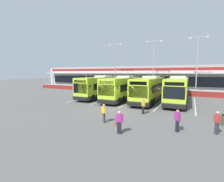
# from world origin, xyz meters

# --- Properties ---
(ground_plane) EXTENTS (200.00, 200.00, 0.00)m
(ground_plane) POSITION_xyz_m (0.00, 0.00, 0.00)
(ground_plane) COLOR #605E5B
(terminal_building) EXTENTS (70.00, 13.00, 6.00)m
(terminal_building) POSITION_xyz_m (-0.00, 26.91, 3.01)
(terminal_building) COLOR #B7B7B2
(terminal_building) RESTS_ON ground
(red_barrier_wall) EXTENTS (60.00, 0.40, 1.10)m
(red_barrier_wall) POSITION_xyz_m (0.00, 14.50, 0.56)
(red_barrier_wall) COLOR maroon
(red_barrier_wall) RESTS_ON ground
(coach_bus_leftmost) EXTENTS (2.99, 12.17, 3.78)m
(coach_bus_leftmost) POSITION_xyz_m (-6.46, 6.40, 1.79)
(coach_bus_leftmost) COLOR #B7DB2D
(coach_bus_leftmost) RESTS_ON ground
(coach_bus_left_centre) EXTENTS (2.99, 12.17, 3.78)m
(coach_bus_left_centre) POSITION_xyz_m (-1.90, 5.72, 1.79)
(coach_bus_left_centre) COLOR #B7DB2D
(coach_bus_left_centre) RESTS_ON ground
(coach_bus_centre) EXTENTS (2.99, 12.17, 3.78)m
(coach_bus_centre) POSITION_xyz_m (2.21, 5.91, 1.79)
(coach_bus_centre) COLOR #B7DB2D
(coach_bus_centre) RESTS_ON ground
(coach_bus_right_centre) EXTENTS (2.99, 12.17, 3.78)m
(coach_bus_right_centre) POSITION_xyz_m (6.09, 6.59, 1.79)
(coach_bus_right_centre) COLOR #B7DB2D
(coach_bus_right_centre) RESTS_ON ground
(bay_stripe_far_west) EXTENTS (0.14, 13.00, 0.01)m
(bay_stripe_far_west) POSITION_xyz_m (-8.40, 6.00, 0.00)
(bay_stripe_far_west) COLOR silver
(bay_stripe_far_west) RESTS_ON ground
(bay_stripe_west) EXTENTS (0.14, 13.00, 0.01)m
(bay_stripe_west) POSITION_xyz_m (-4.20, 6.00, 0.00)
(bay_stripe_west) COLOR silver
(bay_stripe_west) RESTS_ON ground
(bay_stripe_mid_west) EXTENTS (0.14, 13.00, 0.01)m
(bay_stripe_mid_west) POSITION_xyz_m (0.00, 6.00, 0.00)
(bay_stripe_mid_west) COLOR silver
(bay_stripe_mid_west) RESTS_ON ground
(bay_stripe_centre) EXTENTS (0.14, 13.00, 0.01)m
(bay_stripe_centre) POSITION_xyz_m (4.20, 6.00, 0.00)
(bay_stripe_centre) COLOR silver
(bay_stripe_centre) RESTS_ON ground
(bay_stripe_mid_east) EXTENTS (0.14, 13.00, 0.01)m
(bay_stripe_mid_east) POSITION_xyz_m (8.40, 6.00, 0.00)
(bay_stripe_mid_east) COLOR silver
(bay_stripe_mid_east) RESTS_ON ground
(pedestrian_with_handbag) EXTENTS (0.65, 0.33, 1.62)m
(pedestrian_with_handbag) POSITION_xyz_m (3.42, -8.21, 0.86)
(pedestrian_with_handbag) COLOR black
(pedestrian_with_handbag) RESTS_ON ground
(pedestrian_in_dark_coat) EXTENTS (0.46, 0.43, 1.62)m
(pedestrian_in_dark_coat) POSITION_xyz_m (7.07, -6.02, 0.87)
(pedestrian_in_dark_coat) COLOR black
(pedestrian_in_dark_coat) RESTS_ON ground
(pedestrian_child) EXTENTS (0.44, 0.46, 1.62)m
(pedestrian_child) POSITION_xyz_m (9.58, -5.31, 0.87)
(pedestrian_child) COLOR #33333D
(pedestrian_child) RESTS_ON ground
(pedestrian_near_bin) EXTENTS (0.54, 0.38, 1.62)m
(pedestrian_near_bin) POSITION_xyz_m (1.23, -6.43, 0.87)
(pedestrian_near_bin) COLOR #4C4238
(pedestrian_near_bin) RESTS_ON ground
(pedestrian_approaching_bus) EXTENTS (0.45, 0.44, 1.62)m
(pedestrian_approaching_bus) POSITION_xyz_m (3.46, -2.04, 0.87)
(pedestrian_approaching_bus) COLOR black
(pedestrian_approaching_bus) RESTS_ON ground
(lamp_post_west) EXTENTS (3.24, 0.28, 11.00)m
(lamp_post_west) POSITION_xyz_m (-8.59, 16.91, 6.29)
(lamp_post_west) COLOR #9E9EA3
(lamp_post_west) RESTS_ON ground
(lamp_post_centre) EXTENTS (3.24, 0.28, 11.00)m
(lamp_post_centre) POSITION_xyz_m (0.44, 16.67, 6.29)
(lamp_post_centre) COLOR #9E9EA3
(lamp_post_centre) RESTS_ON ground
(lamp_post_east) EXTENTS (3.24, 0.28, 11.00)m
(lamp_post_east) POSITION_xyz_m (8.60, 16.44, 6.29)
(lamp_post_east) COLOR #9E9EA3
(lamp_post_east) RESTS_ON ground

